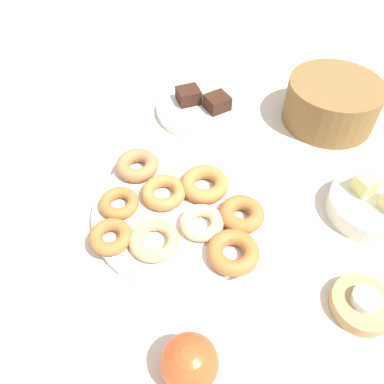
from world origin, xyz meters
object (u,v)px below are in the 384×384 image
at_px(candle_holder, 362,304).
at_px(donut_8, 111,237).
at_px(donut_plate, 179,211).
at_px(donut_1, 119,203).
at_px(brownie_near, 189,95).
at_px(fruit_bowl, 370,206).
at_px(melon_chunk_left, 365,185).
at_px(donut_7, 164,192).
at_px(tealight, 366,299).
at_px(donut_6, 233,252).
at_px(donut_0, 154,240).
at_px(basket, 332,103).
at_px(donut_2, 205,184).
at_px(apple, 190,363).
at_px(cake_plate, 201,109).
at_px(donut_4, 201,223).
at_px(brownie_far, 217,102).
at_px(donut_5, 137,165).
at_px(donut_3, 242,214).

bearing_deg(candle_holder, donut_8, -137.35).
xyz_separation_m(donut_plate, donut_1, (-0.06, -0.10, 0.02)).
bearing_deg(brownie_near, fruit_bowl, 14.28).
bearing_deg(melon_chunk_left, donut_plate, -117.22).
relative_size(donut_7, tealight, 1.96).
height_order(donut_6, tealight, donut_6).
bearing_deg(donut_7, donut_0, -37.34).
bearing_deg(donut_6, candle_holder, 35.53).
relative_size(donut_1, basket, 0.35).
relative_size(donut_2, apple, 1.17).
bearing_deg(donut_plate, donut_2, 103.28).
height_order(donut_0, donut_2, donut_2).
distance_m(cake_plate, brownie_near, 0.05).
xyz_separation_m(donut_plate, brownie_near, (-0.28, 0.20, 0.03)).
height_order(donut_4, apple, apple).
height_order(donut_6, basket, basket).
xyz_separation_m(brownie_near, melon_chunk_left, (0.45, 0.12, 0.02)).
height_order(donut_0, basket, basket).
distance_m(donut_1, candle_holder, 0.46).
distance_m(donut_7, cake_plate, 0.31).
relative_size(donut_2, brownie_near, 1.77).
relative_size(donut_4, fruit_bowl, 0.51).
bearing_deg(donut_2, donut_7, -107.24).
height_order(cake_plate, brownie_far, brownie_far).
bearing_deg(candle_holder, donut_plate, -154.44).
height_order(brownie_near, tealight, brownie_near).
bearing_deg(apple, donut_0, 165.20).
distance_m(donut_5, melon_chunk_left, 0.45).
height_order(donut_1, donut_3, donut_3).
relative_size(fruit_bowl, apple, 1.94).
xyz_separation_m(donut_5, cake_plate, (-0.12, 0.23, -0.02)).
xyz_separation_m(donut_3, melon_chunk_left, (0.08, 0.23, 0.02)).
xyz_separation_m(donut_1, donut_8, (0.06, -0.05, 0.00)).
bearing_deg(donut_7, brownie_far, 126.14).
distance_m(brownie_near, fruit_bowl, 0.49).
bearing_deg(cake_plate, apple, -34.07).
height_order(donut_1, basket, basket).
distance_m(brownie_near, brownie_far, 0.08).
bearing_deg(donut_4, cake_plate, 147.49).
xyz_separation_m(donut_1, candle_holder, (0.38, 0.25, -0.02)).
xyz_separation_m(donut_3, tealight, (0.24, 0.07, -0.00)).
distance_m(donut_1, donut_3, 0.23).
bearing_deg(fruit_bowl, basket, 151.05).
relative_size(donut_5, brownie_far, 1.65).
distance_m(donut_0, donut_7, 0.11).
height_order(donut_2, candle_holder, donut_2).
distance_m(brownie_near, candle_holder, 0.61).
xyz_separation_m(donut_plate, donut_3, (0.08, 0.09, 0.02)).
height_order(donut_5, cake_plate, donut_5).
bearing_deg(apple, basket, 118.57).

